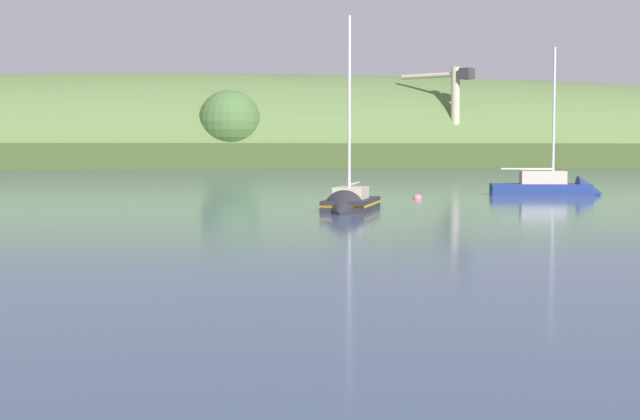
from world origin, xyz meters
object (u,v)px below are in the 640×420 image
mooring_buoy_off_fishing_boat (417,199)px  dockside_crane (453,117)px  sailboat_near_mooring (349,207)px  sailboat_midwater_white (553,190)px

mooring_buoy_off_fishing_boat → dockside_crane: bearing=72.8°
dockside_crane → mooring_buoy_off_fishing_boat: 121.36m
sailboat_near_mooring → mooring_buoy_off_fishing_boat: bearing=170.0°
mooring_buoy_off_fishing_boat → sailboat_midwater_white: bearing=17.2°
dockside_crane → sailboat_midwater_white: 114.91m
sailboat_midwater_white → mooring_buoy_off_fishing_boat: size_ratio=16.75×
mooring_buoy_off_fishing_boat → sailboat_near_mooring: bearing=-119.7°
dockside_crane → sailboat_midwater_white: (-24.06, -111.96, -9.46)m
sailboat_near_mooring → mooring_buoy_off_fishing_boat: 14.40m
sailboat_midwater_white → sailboat_near_mooring: bearing=-126.4°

